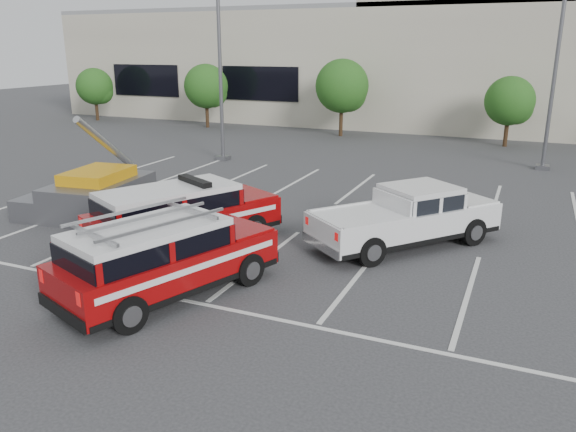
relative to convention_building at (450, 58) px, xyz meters
The scene contains 13 objects.
ground 32.21m from the convention_building, 90.33° to the right, with size 120.00×120.00×0.00m, color #2F2F32.
stall_markings 27.77m from the convention_building, 90.38° to the right, with size 23.00×15.00×0.01m, color silver.
convention_building is the anchor object (origin of this frame).
tree_far_left 27.03m from the convention_building, 158.63° to the right, with size 2.77×2.77×3.99m.
tree_left 18.11m from the convention_building, 146.95° to the right, with size 3.07×3.07×4.42m.
tree_mid_left 11.19m from the convention_building, 117.40° to the right, with size 3.37×3.37×4.85m.
tree_mid_right 11.20m from the convention_building, 63.43° to the right, with size 2.77×2.77×3.99m.
light_pole_left 21.49m from the convention_building, 112.39° to the right, with size 0.90×0.60×10.24m.
light_pole_mid 17.27m from the convention_building, 66.74° to the right, with size 0.90×0.60×10.24m.
fire_chief_suv 31.90m from the convention_building, 95.13° to the right, with size 4.31×5.79×1.93m.
white_pickup 29.38m from the convention_building, 83.84° to the right, with size 5.07×5.58×1.73m.
ladder_suv 34.88m from the convention_building, 92.07° to the right, with size 3.68×5.54×2.03m.
utility_rig 31.14m from the convention_building, 104.00° to the right, with size 3.51×4.33×3.45m.
Camera 1 is at (6.32, -12.67, 5.59)m, focal length 35.00 mm.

